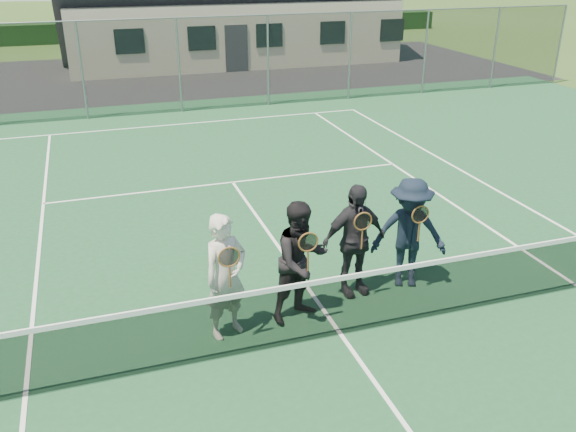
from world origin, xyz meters
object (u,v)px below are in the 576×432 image
object	(u,v)px
player_a	(226,277)
player_b	(301,261)
player_c	(354,240)
player_d	(409,233)
tennis_net	(342,303)

from	to	relation	value
player_a	player_b	world-z (taller)	same
player_c	player_d	xyz separation A→B (m)	(0.92, -0.04, -0.00)
player_a	player_b	size ratio (longest dim) A/B	1.00
player_a	player_c	size ratio (longest dim) A/B	1.00
player_d	player_a	bearing A→B (deg)	-171.73
tennis_net	player_d	distance (m)	1.86
player_b	player_c	size ratio (longest dim) A/B	1.00
tennis_net	player_b	size ratio (longest dim) A/B	6.49
player_a	player_c	xyz separation A→B (m)	(2.10, 0.48, -0.00)
player_a	player_d	bearing A→B (deg)	8.27
player_b	tennis_net	bearing A→B (deg)	-59.75
player_a	player_b	xyz separation A→B (m)	(1.11, 0.09, -0.00)
tennis_net	player_c	distance (m)	1.26
player_a	player_b	bearing A→B (deg)	4.55
player_b	player_c	world-z (taller)	same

